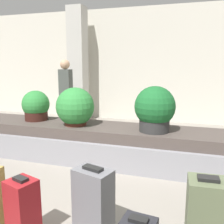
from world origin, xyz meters
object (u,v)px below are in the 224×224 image
at_px(suitcase_6, 93,202).
at_px(potted_plant_2, 155,109).
at_px(pillar, 78,65).
at_px(traveler_0, 66,87).
at_px(suitcase_4, 23,210).
at_px(suitcase_3, 205,218).
at_px(potted_plant_0, 36,106).
at_px(potted_plant_1, 75,108).

height_order(suitcase_6, potted_plant_2, potted_plant_2).
height_order(pillar, traveler_0, pillar).
height_order(suitcase_4, suitcase_6, suitcase_6).
height_order(suitcase_3, traveler_0, traveler_0).
bearing_deg(suitcase_6, potted_plant_0, 151.68).
xyz_separation_m(pillar, potted_plant_0, (0.36, -2.69, -0.74)).
height_order(pillar, suitcase_3, pillar).
relative_size(suitcase_6, potted_plant_2, 0.98).
bearing_deg(traveler_0, potted_plant_1, 128.75).
bearing_deg(suitcase_3, pillar, 122.02).
distance_m(suitcase_3, potted_plant_0, 3.52).
distance_m(pillar, suitcase_6, 5.30).
bearing_deg(suitcase_6, traveler_0, 137.88).
height_order(suitcase_4, potted_plant_1, potted_plant_1).
relative_size(pillar, potted_plant_1, 4.89).
bearing_deg(potted_plant_2, suitcase_6, -100.30).
relative_size(potted_plant_1, traveler_0, 0.37).
bearing_deg(suitcase_3, suitcase_4, -173.37).
bearing_deg(traveler_0, suitcase_3, 138.33).
xyz_separation_m(pillar, potted_plant_2, (2.59, -2.84, -0.65)).
xyz_separation_m(pillar, suitcase_6, (2.27, -4.62, -1.26)).
relative_size(pillar, suitcase_4, 5.16).
relative_size(suitcase_3, traveler_0, 0.41).
xyz_separation_m(suitcase_3, potted_plant_0, (-2.91, 1.90, 0.51)).
relative_size(pillar, suitcase_6, 4.59).
distance_m(potted_plant_1, potted_plant_2, 1.35).
height_order(suitcase_4, potted_plant_0, potted_plant_0).
distance_m(pillar, potted_plant_2, 3.90).
relative_size(suitcase_3, potted_plant_0, 1.30).
relative_size(pillar, suitcase_3, 4.43).
bearing_deg(suitcase_6, potted_plant_1, 137.00).
relative_size(potted_plant_0, potted_plant_2, 0.78).
height_order(suitcase_3, potted_plant_0, potted_plant_0).
bearing_deg(pillar, suitcase_4, -71.21).
xyz_separation_m(potted_plant_1, potted_plant_2, (1.35, -0.01, 0.04)).
height_order(potted_plant_0, traveler_0, traveler_0).
height_order(potted_plant_1, potted_plant_2, potted_plant_2).
relative_size(pillar, potted_plant_0, 5.76).
bearing_deg(pillar, suitcase_6, -63.89).
bearing_deg(suitcase_6, pillar, 133.29).
height_order(suitcase_4, traveler_0, traveler_0).
relative_size(suitcase_6, traveler_0, 0.40).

